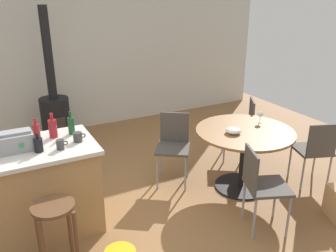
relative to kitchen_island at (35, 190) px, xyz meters
The scene contains 19 objects.
ground_plane 0.94m from the kitchen_island, 24.65° to the right, with size 8.80×8.80×0.00m, color olive.
back_wall 2.94m from the kitchen_island, 74.51° to the left, with size 8.00×0.10×2.70m, color beige.
kitchen_island is the anchor object (origin of this frame).
wooden_stool 0.67m from the kitchen_island, 84.51° to the right, with size 0.35×0.35×0.67m.
dining_table 2.35m from the kitchen_island, ahead, with size 1.15×1.15×0.76m.
folding_chair_near 1.70m from the kitchen_island, ahead, with size 0.56×0.56×0.88m.
folding_chair_far 2.21m from the kitchen_island, 27.19° to the right, with size 0.52×0.52×0.88m.
folding_chair_left 3.20m from the kitchen_island, 11.81° to the right, with size 0.51×0.51×0.85m.
folding_chair_right 2.86m from the kitchen_island, ahead, with size 0.55×0.55×0.88m.
wood_stove 2.21m from the kitchen_island, 73.78° to the left, with size 0.44×0.45×2.10m.
toolbox 0.57m from the kitchen_island, behind, with size 0.45×0.22×0.19m.
bottle_0 0.57m from the kitchen_island, 54.86° to the left, with size 0.07×0.07×0.23m.
bottle_1 0.72m from the kitchen_island, 20.00° to the left, with size 0.07×0.07×0.24m.
bottle_2 0.54m from the kitchen_island, 57.21° to the right, with size 0.08×0.08×0.18m.
bottle_3 0.63m from the kitchen_island, 31.73° to the left, with size 0.08×0.08×0.25m.
cup_0 0.59m from the kitchen_island, 30.60° to the right, with size 0.11×0.07×0.09m.
cup_1 0.68m from the kitchen_island, ahead, with size 0.12×0.09×0.09m.
wine_glass 2.69m from the kitchen_island, ahead, with size 0.07×0.07×0.14m.
serving_bowl 2.20m from the kitchen_island, ahead, with size 0.18×0.18×0.07m, color white.
Camera 1 is at (-0.99, -2.91, 2.28)m, focal length 37.75 mm.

